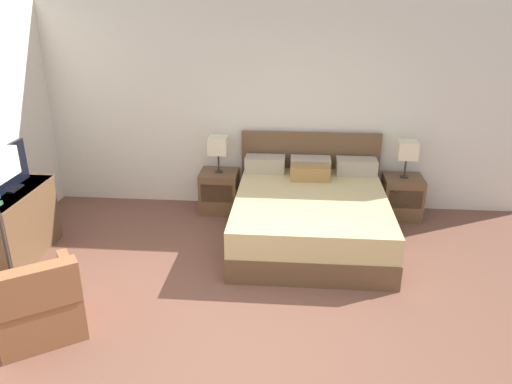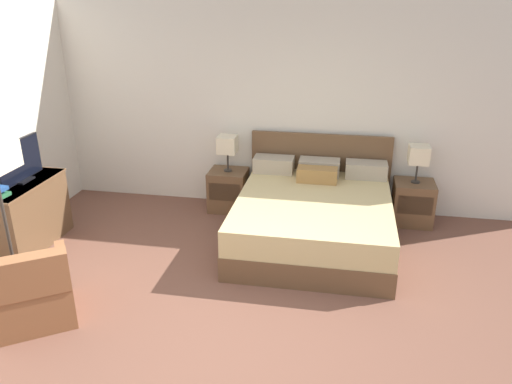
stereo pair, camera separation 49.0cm
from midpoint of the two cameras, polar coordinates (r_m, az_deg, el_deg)
ground_plane at (r=4.29m, az=-0.94°, el=-18.33°), size 9.64×9.64×0.00m
wall_back at (r=6.64m, az=4.54°, el=9.51°), size 7.08×0.06×2.71m
bed at (r=5.93m, az=8.96°, el=-2.87°), size 1.84×2.09×1.06m
nightstand_left at (r=6.75m, az=-1.11°, el=0.19°), size 0.50×0.45×0.55m
nightstand_right at (r=6.73m, az=19.49°, el=-1.19°), size 0.50×0.45×0.55m
table_lamp_left at (r=6.54m, az=-1.15°, el=5.37°), size 0.24×0.24×0.48m
table_lamp_right at (r=6.52m, az=20.19°, el=3.95°), size 0.24×0.24×0.48m
dresser at (r=6.21m, az=-22.93°, el=-2.36°), size 0.52×1.11×0.78m
tv at (r=6.05m, az=-23.42°, el=3.14°), size 0.18×0.76×0.47m
armchair_by_window at (r=4.85m, az=-21.68°, el=-10.73°), size 0.95×0.95×0.76m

